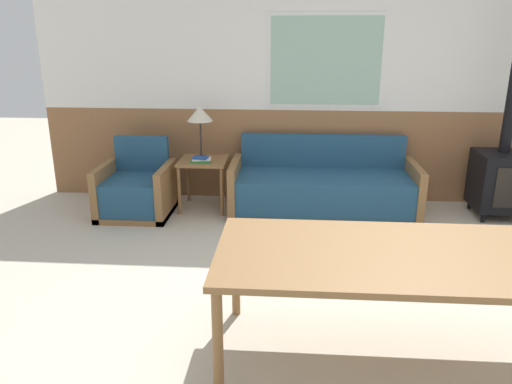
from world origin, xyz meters
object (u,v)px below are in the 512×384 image
at_px(couch, 323,190).
at_px(wood_stove, 503,170).
at_px(side_table, 204,168).
at_px(armchair, 137,192).
at_px(table_lamp, 200,115).
at_px(dining_table, 400,261).

xyz_separation_m(couch, wood_stove, (1.94, 0.02, 0.27)).
distance_m(couch, side_table, 1.38).
xyz_separation_m(couch, armchair, (-2.08, -0.21, -0.00)).
height_order(table_lamp, wood_stove, wood_stove).
relative_size(couch, table_lamp, 3.47).
distance_m(dining_table, wood_stove, 3.13).
height_order(dining_table, wood_stove, wood_stove).
xyz_separation_m(armchair, dining_table, (2.37, -2.43, 0.41)).
distance_m(side_table, dining_table, 3.16).
relative_size(armchair, wood_stove, 0.34).
relative_size(couch, armchair, 2.50).
bearing_deg(armchair, side_table, 4.35).
bearing_deg(side_table, dining_table, -58.29).
bearing_deg(side_table, table_lamp, 112.05).
bearing_deg(armchair, dining_table, -60.57).
bearing_deg(dining_table, couch, 96.44).
bearing_deg(armchair, table_lamp, 11.99).
height_order(table_lamp, dining_table, table_lamp).
bearing_deg(dining_table, wood_stove, 58.38).
xyz_separation_m(couch, side_table, (-1.36, 0.04, 0.22)).
height_order(armchair, side_table, armchair).
bearing_deg(couch, armchair, -174.14).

